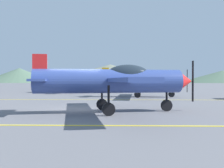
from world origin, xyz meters
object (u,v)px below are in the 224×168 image
object	(u,v)px
airplane_mid	(143,80)
airplane_back	(139,80)
airplane_near	(115,80)
airplane_far	(73,80)

from	to	relation	value
airplane_mid	airplane_back	bearing A→B (deg)	86.79
airplane_near	airplane_far	bearing A→B (deg)	106.13
airplane_back	airplane_near	bearing A→B (deg)	-96.66
airplane_mid	airplane_far	distance (m)	12.17
airplane_near	airplane_back	world-z (taller)	same
airplane_near	airplane_back	distance (m)	30.52
airplane_mid	airplane_back	size ratio (longest dim) A/B	1.01
airplane_far	airplane_back	size ratio (longest dim) A/B	1.00
airplane_near	airplane_back	bearing A→B (deg)	83.34
airplane_mid	airplane_far	world-z (taller)	same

